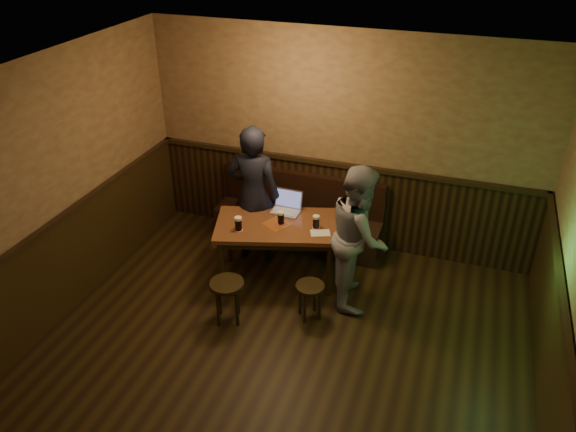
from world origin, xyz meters
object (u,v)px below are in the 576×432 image
(person_suit, at_px, (254,195))
(laptop, at_px, (287,206))
(pub_table, at_px, (277,231))
(stool_right, at_px, (310,292))
(pint_right, at_px, (316,222))
(bench, at_px, (299,222))
(person_grey, at_px, (359,236))
(pint_mid, at_px, (281,218))
(stool_left, at_px, (227,290))
(pint_left, at_px, (238,224))

(person_suit, bearing_deg, laptop, 175.70)
(pub_table, distance_m, stool_right, 0.89)
(pint_right, xyz_separation_m, laptop, (-0.45, 0.27, -0.02))
(laptop, bearing_deg, pub_table, -89.11)
(bench, bearing_deg, person_grey, -42.20)
(pint_mid, height_order, laptop, laptop)
(person_suit, bearing_deg, pub_table, 136.46)
(bench, relative_size, stool_left, 4.37)
(person_suit, bearing_deg, pint_left, 89.74)
(pint_mid, bearing_deg, person_suit, 146.08)
(pub_table, bearing_deg, stool_right, -61.15)
(bench, distance_m, pub_table, 0.90)
(pint_left, bearing_deg, pint_mid, 35.44)
(bench, bearing_deg, person_suit, -129.54)
(stool_left, distance_m, pint_left, 0.79)
(stool_left, distance_m, pint_right, 1.28)
(pint_right, relative_size, laptop, 0.45)
(stool_left, relative_size, laptop, 1.41)
(stool_right, relative_size, pint_right, 2.67)
(stool_right, bearing_deg, person_grey, 52.74)
(pub_table, relative_size, pint_left, 9.30)
(pint_mid, bearing_deg, bench, 93.23)
(bench, xyz_separation_m, stool_left, (-0.23, -1.75, 0.09))
(stool_left, height_order, pint_right, pint_right)
(stool_left, bearing_deg, bench, 82.46)
(pub_table, height_order, pint_left, pint_left)
(pint_right, bearing_deg, stool_right, -77.95)
(pint_mid, xyz_separation_m, person_grey, (0.94, -0.08, -0.00))
(pub_table, xyz_separation_m, stool_left, (-0.23, -0.92, -0.25))
(pint_right, bearing_deg, person_suit, 163.20)
(pint_left, xyz_separation_m, person_grey, (1.35, 0.21, -0.01))
(stool_left, relative_size, person_suit, 0.28)
(stool_left, bearing_deg, pub_table, 75.88)
(stool_right, xyz_separation_m, pint_left, (-0.96, 0.31, 0.50))
(bench, distance_m, person_grey, 1.43)
(person_grey, bearing_deg, bench, 33.32)
(stool_right, distance_m, person_suit, 1.47)
(bench, distance_m, stool_left, 1.77)
(stool_right, height_order, pint_left, pint_left)
(pint_right, bearing_deg, laptop, 149.06)
(stool_right, distance_m, pint_left, 1.12)
(pint_mid, bearing_deg, pint_left, -144.56)
(pint_right, relative_size, person_grey, 0.10)
(person_suit, height_order, person_grey, person_suit)
(pub_table, height_order, stool_right, pub_table)
(stool_left, xyz_separation_m, person_grey, (1.22, 0.86, 0.43))
(pub_table, xyz_separation_m, person_grey, (0.99, -0.07, 0.18))
(pint_left, distance_m, person_suit, 0.61)
(pint_right, relative_size, person_suit, 0.09)
(bench, bearing_deg, pint_right, -59.15)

